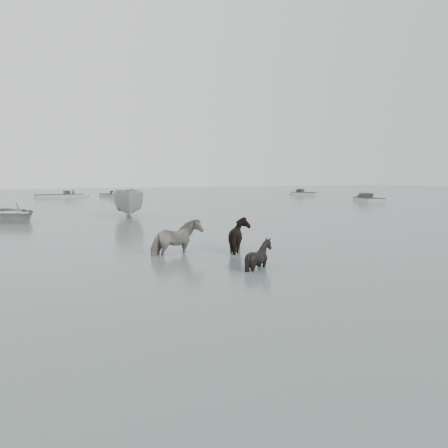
{
  "coord_description": "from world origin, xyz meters",
  "views": [
    {
      "loc": [
        -4.6,
        -12.02,
        2.49
      ],
      "look_at": [
        0.26,
        0.04,
        1.0
      ],
      "focal_mm": 35.0,
      "sensor_mm": 36.0,
      "label": 1
    }
  ],
  "objects_px": {
    "pony_dark": "(241,231)",
    "pony_black": "(259,246)",
    "pony_pinto": "(176,231)",
    "rowboat_lead": "(4,211)"
  },
  "relations": [
    {
      "from": "pony_pinto",
      "to": "pony_black",
      "type": "height_order",
      "value": "pony_pinto"
    },
    {
      "from": "pony_dark",
      "to": "pony_black",
      "type": "height_order",
      "value": "pony_dark"
    },
    {
      "from": "pony_pinto",
      "to": "rowboat_lead",
      "type": "bearing_deg",
      "value": 3.63
    },
    {
      "from": "pony_pinto",
      "to": "pony_black",
      "type": "xyz_separation_m",
      "value": [
        1.48,
        -2.81,
        -0.13
      ]
    },
    {
      "from": "pony_pinto",
      "to": "pony_dark",
      "type": "distance_m",
      "value": 2.14
    },
    {
      "from": "pony_pinto",
      "to": "pony_dark",
      "type": "relative_size",
      "value": 1.26
    },
    {
      "from": "pony_dark",
      "to": "pony_black",
      "type": "distance_m",
      "value": 2.62
    },
    {
      "from": "pony_pinto",
      "to": "rowboat_lead",
      "type": "xyz_separation_m",
      "value": [
        -5.88,
        12.93,
        -0.18
      ]
    },
    {
      "from": "pony_black",
      "to": "pony_dark",
      "type": "bearing_deg",
      "value": -6.23
    },
    {
      "from": "pony_black",
      "to": "rowboat_lead",
      "type": "xyz_separation_m",
      "value": [
        -7.36,
        15.75,
        -0.05
      ]
    }
  ]
}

